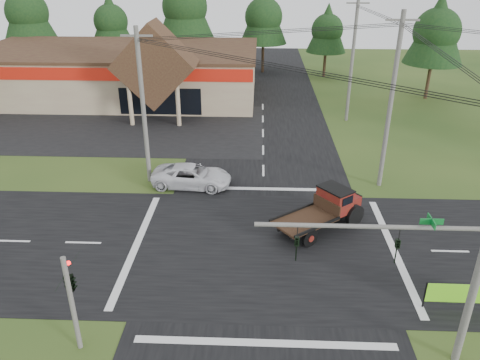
{
  "coord_description": "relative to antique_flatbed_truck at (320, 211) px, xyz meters",
  "views": [
    {
      "loc": [
        -0.42,
        -21.37,
        14.41
      ],
      "look_at": [
        -1.47,
        3.82,
        2.2
      ],
      "focal_mm": 35.0,
      "sensor_mm": 36.0,
      "label": 1
    }
  ],
  "objects": [
    {
      "name": "cvs_building",
      "position": [
        -18.89,
        27.57,
        1.59
      ],
      "size": [
        30.4,
        18.2,
        9.19
      ],
      "color": "tan",
      "rests_on": "ground"
    },
    {
      "name": "tree_row_c",
      "position": [
        -13.19,
        39.0,
        7.53
      ],
      "size": [
        7.28,
        7.28,
        13.13
      ],
      "color": "#332316",
      "rests_on": "ground"
    },
    {
      "name": "tree_row_a",
      "position": [
        -33.19,
        38.0,
        6.86
      ],
      "size": [
        6.72,
        6.72,
        12.12
      ],
      "color": "#332316",
      "rests_on": "ground"
    },
    {
      "name": "roadside_banner",
      "position": [
        5.93,
        -6.53,
        -0.5
      ],
      "size": [
        4.05,
        0.16,
        1.38
      ],
      "primitive_type": null,
      "rotation": [
        0.0,
        0.0,
        -0.01
      ],
      "color": "#6ED71C",
      "rests_on": "ground"
    },
    {
      "name": "parking_apron",
      "position": [
        -17.19,
        17.0,
        -1.17
      ],
      "size": [
        28.0,
        14.0,
        0.02
      ],
      "primitive_type": "cube",
      "color": "black",
      "rests_on": "ground"
    },
    {
      "name": "utility_pole_nw",
      "position": [
        -11.19,
        6.0,
        4.2
      ],
      "size": [
        2.0,
        0.3,
        10.5
      ],
      "color": "#595651",
      "rests_on": "ground"
    },
    {
      "name": "ground",
      "position": [
        -3.19,
        -2.0,
        -1.19
      ],
      "size": [
        120.0,
        120.0,
        0.0
      ],
      "primitive_type": "plane",
      "color": "#274318",
      "rests_on": "ground"
    },
    {
      "name": "tree_side_ne",
      "position": [
        14.81,
        28.0,
        6.19
      ],
      "size": [
        6.16,
        6.16,
        11.11
      ],
      "color": "#332316",
      "rests_on": "ground"
    },
    {
      "name": "utility_pole_n",
      "position": [
        4.81,
        20.0,
        4.55
      ],
      "size": [
        2.0,
        0.3,
        11.2
      ],
      "color": "#595651",
      "rests_on": "ground"
    },
    {
      "name": "road_ns",
      "position": [
        -3.19,
        -2.0,
        -1.18
      ],
      "size": [
        12.0,
        120.0,
        0.02
      ],
      "primitive_type": "cube",
      "color": "black",
      "rests_on": "ground"
    },
    {
      "name": "traffic_signal_corner",
      "position": [
        -10.69,
        -9.32,
        2.33
      ],
      "size": [
        0.53,
        2.48,
        4.4
      ],
      "color": "#595651",
      "rests_on": "ground"
    },
    {
      "name": "antique_flatbed_truck",
      "position": [
        0.0,
        0.0,
        0.0
      ],
      "size": [
        5.81,
        5.24,
        2.38
      ],
      "primitive_type": null,
      "rotation": [
        0.0,
        0.0,
        -0.9
      ],
      "color": "maroon",
      "rests_on": "ground"
    },
    {
      "name": "tree_row_d",
      "position": [
        -3.19,
        40.0,
        6.19
      ],
      "size": [
        6.16,
        6.16,
        11.11
      ],
      "color": "#332316",
      "rests_on": "ground"
    },
    {
      "name": "road_ew",
      "position": [
        -3.19,
        -2.0,
        -1.18
      ],
      "size": [
        120.0,
        12.0,
        0.02
      ],
      "primitive_type": "cube",
      "color": "black",
      "rests_on": "ground"
    },
    {
      "name": "white_pickup",
      "position": [
        -8.1,
        5.32,
        -0.44
      ],
      "size": [
        5.55,
        2.88,
        1.49
      ],
      "primitive_type": "imported",
      "rotation": [
        0.0,
        0.0,
        1.5
      ],
      "color": "silver",
      "rests_on": "ground"
    },
    {
      "name": "traffic_signal_mast",
      "position": [
        2.63,
        -9.5,
        3.24
      ],
      "size": [
        8.12,
        0.24,
        7.0
      ],
      "color": "#595651",
      "rests_on": "ground"
    },
    {
      "name": "tree_row_b",
      "position": [
        -23.19,
        40.0,
        5.52
      ],
      "size": [
        5.6,
        5.6,
        10.1
      ],
      "color": "#332316",
      "rests_on": "ground"
    },
    {
      "name": "utility_pole_ne",
      "position": [
        4.81,
        6.0,
        4.7
      ],
      "size": [
        2.0,
        0.3,
        11.5
      ],
      "color": "#595651",
      "rests_on": "ground"
    },
    {
      "name": "tree_row_e",
      "position": [
        4.81,
        38.0,
        4.84
      ],
      "size": [
        5.04,
        5.04,
        9.09
      ],
      "color": "#332316",
      "rests_on": "ground"
    }
  ]
}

